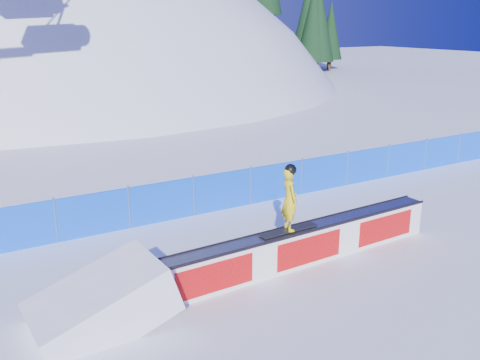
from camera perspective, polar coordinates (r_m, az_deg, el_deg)
ground at (r=14.38m, az=14.18°, el=-6.94°), size 160.00×160.00×0.00m
snow_hill at (r=57.18m, az=-18.48°, el=-8.63°), size 64.00×64.00×64.00m
safety_fence at (r=17.41m, az=3.96°, el=-0.15°), size 22.05×0.05×1.30m
rail_box at (r=12.96m, az=6.69°, el=-6.95°), size 7.92×0.84×0.95m
snow_ramp at (r=11.04m, az=-14.38°, el=-14.61°), size 2.79×1.80×1.70m
snowboarder at (r=12.25m, az=5.31°, el=-1.97°), size 1.54×0.60×1.60m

